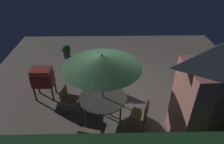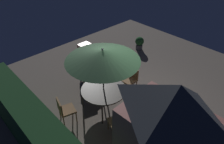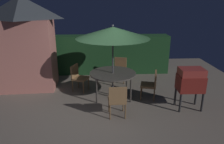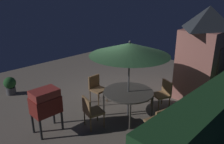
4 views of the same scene
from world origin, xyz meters
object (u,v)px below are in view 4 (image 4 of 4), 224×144
bbq_grill (45,103)px  chair_toward_hedge (163,93)px  patio_umbrella (130,49)px  chair_toward_house (97,87)px  patio_table (128,93)px  chair_far_side (159,121)px  potted_plant_by_shed (10,85)px  garden_shed (204,52)px  chair_near_shed (91,110)px

bbq_grill → chair_toward_hedge: size_ratio=1.33×
patio_umbrella → chair_toward_hedge: patio_umbrella is taller
bbq_grill → chair_toward_house: bearing=-169.7°
patio_table → chair_far_side: chair_far_side is taller
chair_toward_hedge → potted_plant_by_shed: 5.37m
chair_toward_hedge → potted_plant_by_shed: bearing=-55.8°
chair_toward_hedge → bbq_grill: bearing=-24.0°
chair_toward_hedge → chair_toward_house: 2.17m
garden_shed → chair_far_side: 3.42m
chair_far_side → chair_toward_hedge: 1.71m
garden_shed → chair_toward_hedge: bearing=-13.1°
patio_table → chair_near_shed: chair_near_shed is taller
garden_shed → patio_umbrella: (2.88, -0.87, 0.46)m
potted_plant_by_shed → bbq_grill: bearing=85.5°
chair_near_shed → chair_toward_house: 1.54m
bbq_grill → potted_plant_by_shed: 3.05m
patio_umbrella → chair_toward_house: patio_umbrella is taller
chair_toward_house → potted_plant_by_shed: size_ratio=1.38×
garden_shed → potted_plant_by_shed: bearing=-45.6°
patio_table → patio_umbrella: bearing=-116.6°
patio_umbrella → garden_shed: bearing=163.2°
patio_table → potted_plant_by_shed: size_ratio=2.23×
garden_shed → chair_toward_house: (2.92, -2.22, -1.06)m
patio_umbrella → bbq_grill: 2.61m
chair_far_side → chair_toward_house: size_ratio=1.00×
chair_near_shed → chair_toward_hedge: same height
chair_near_shed → potted_plant_by_shed: bearing=-79.2°
potted_plant_by_shed → patio_table: bearing=115.2°
garden_shed → chair_near_shed: garden_shed is taller
garden_shed → potted_plant_by_shed: 6.89m
patio_table → garden_shed: bearing=163.2°
garden_shed → chair_toward_hedge: 2.07m
garden_shed → chair_far_side: garden_shed is taller
garden_shed → patio_umbrella: 3.05m
patio_umbrella → chair_toward_hedge: 1.96m
patio_umbrella → chair_far_side: 2.03m
bbq_grill → garden_shed: bearing=159.7°
chair_near_shed → chair_toward_hedge: size_ratio=1.00×
bbq_grill → chair_far_side: 2.89m
chair_toward_house → patio_table: bearing=91.8°
patio_table → chair_near_shed: (1.17, -0.30, -0.21)m
garden_shed → chair_toward_house: 3.82m
patio_umbrella → bbq_grill: patio_umbrella is taller
bbq_grill → chair_toward_house: size_ratio=1.33×
garden_shed → potted_plant_by_shed: size_ratio=4.74×
garden_shed → bbq_grill: bearing=-20.3°
patio_umbrella → chair_toward_house: bearing=-88.2°
chair_near_shed → bbq_grill: bearing=-35.8°
patio_table → chair_far_side: size_ratio=1.62×
chair_toward_hedge → chair_far_side: bearing=29.0°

